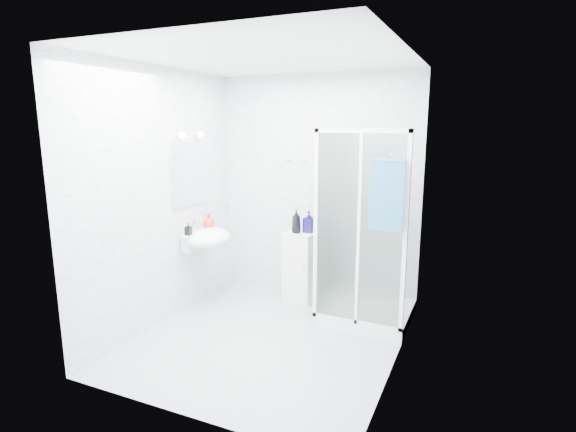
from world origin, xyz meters
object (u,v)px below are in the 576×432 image
at_px(shampoo_bottle_a, 296,221).
at_px(shampoo_bottle_b, 309,222).
at_px(wall_basin, 207,238).
at_px(hand_towel, 387,193).
at_px(storage_cabinet, 301,266).
at_px(soap_dispenser_orange, 209,221).
at_px(soap_dispenser_black, 188,229).
at_px(shower_enclosure, 358,279).

height_order(shampoo_bottle_a, shampoo_bottle_b, shampoo_bottle_a).
distance_m(wall_basin, hand_towel, 2.09).
bearing_deg(shampoo_bottle_a, storage_cabinet, 45.12).
relative_size(shampoo_bottle_a, shampoo_bottle_b, 1.10).
bearing_deg(hand_towel, soap_dispenser_orange, 173.04).
distance_m(storage_cabinet, shampoo_bottle_b, 0.54).
distance_m(wall_basin, storage_cabinet, 1.14).
xyz_separation_m(wall_basin, storage_cabinet, (0.89, 0.59, -0.39)).
height_order(soap_dispenser_orange, soap_dispenser_black, soap_dispenser_orange).
xyz_separation_m(hand_towel, soap_dispenser_orange, (-2.07, 0.25, -0.48)).
xyz_separation_m(shower_enclosure, shampoo_bottle_a, (-0.80, 0.23, 0.51)).
xyz_separation_m(storage_cabinet, hand_towel, (1.10, -0.67, 1.02)).
bearing_deg(wall_basin, shower_enclosure, 10.81).
height_order(wall_basin, shampoo_bottle_a, shampoo_bottle_a).
xyz_separation_m(hand_towel, shampoo_bottle_b, (-1.02, 0.72, -0.49)).
height_order(wall_basin, storage_cabinet, wall_basin).
height_order(storage_cabinet, shampoo_bottle_b, shampoo_bottle_b).
bearing_deg(hand_towel, shampoo_bottle_b, 144.83).
xyz_separation_m(hand_towel, soap_dispenser_black, (-2.09, -0.10, -0.50)).
relative_size(hand_towel, shampoo_bottle_b, 2.62).
bearing_deg(shampoo_bottle_a, wall_basin, -147.36).
relative_size(storage_cabinet, soap_dispenser_orange, 4.74).
distance_m(shampoo_bottle_b, soap_dispenser_orange, 1.15).
bearing_deg(shampoo_bottle_a, shampoo_bottle_b, 35.96).
xyz_separation_m(wall_basin, shampoo_bottle_b, (0.97, 0.63, 0.15)).
bearing_deg(soap_dispenser_black, wall_basin, 61.79).
distance_m(shower_enclosure, soap_dispenser_black, 1.89).
bearing_deg(shower_enclosure, shampoo_bottle_b, 155.03).
relative_size(soap_dispenser_orange, soap_dispenser_black, 1.27).
height_order(storage_cabinet, shampoo_bottle_a, shampoo_bottle_a).
bearing_deg(storage_cabinet, wall_basin, -142.28).
relative_size(wall_basin, hand_towel, 0.86).
height_order(wall_basin, soap_dispenser_orange, soap_dispenser_orange).
distance_m(shower_enclosure, shampoo_bottle_b, 0.90).
distance_m(storage_cabinet, shampoo_bottle_a, 0.55).
xyz_separation_m(hand_towel, shampoo_bottle_a, (-1.14, 0.63, -0.48)).
height_order(shower_enclosure, shampoo_bottle_b, shower_enclosure).
bearing_deg(storage_cabinet, shampoo_bottle_a, -130.51).
distance_m(shampoo_bottle_a, soap_dispenser_orange, 1.00).
bearing_deg(shampoo_bottle_b, hand_towel, -35.17).
distance_m(shampoo_bottle_b, soap_dispenser_black, 1.35).
distance_m(wall_basin, soap_dispenser_black, 0.25).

